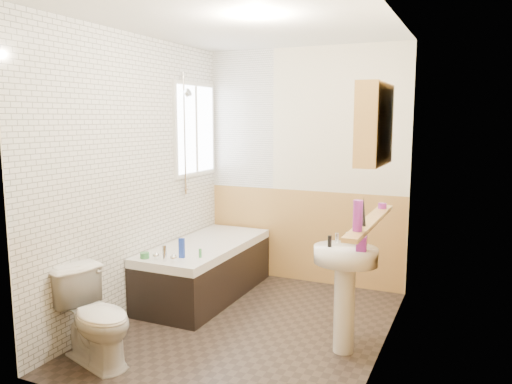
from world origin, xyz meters
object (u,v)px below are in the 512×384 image
at_px(bathtub, 206,268).
at_px(pine_shelf, 371,221).
at_px(sink, 345,277).
at_px(medicine_cabinet, 374,124).
at_px(toilet, 96,318).

height_order(bathtub, pine_shelf, pine_shelf).
distance_m(sink, pine_shelf, 0.53).
bearing_deg(medicine_cabinet, sink, -169.03).
bearing_deg(toilet, sink, -42.73).
distance_m(toilet, medicine_cabinet, 2.44).
bearing_deg(medicine_cabinet, pine_shelf, -79.95).
height_order(bathtub, medicine_cabinet, medicine_cabinet).
bearing_deg(pine_shelf, bathtub, 156.75).
distance_m(toilet, pine_shelf, 2.09).
distance_m(bathtub, toilet, 1.54).
relative_size(bathtub, pine_shelf, 1.28).
relative_size(toilet, sink, 0.74).
distance_m(toilet, sink, 1.85).
xyz_separation_m(pine_shelf, medicine_cabinet, (-0.03, 0.16, 0.67)).
height_order(bathtub, sink, sink).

